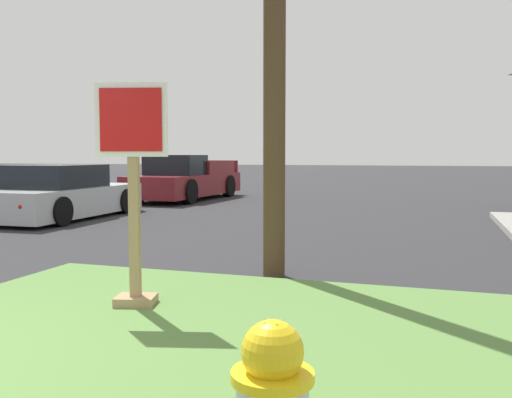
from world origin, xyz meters
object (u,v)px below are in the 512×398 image
parked_sedan_silver (62,195)px  stop_sign (134,203)px  pickup_truck_maroon (185,181)px  manhole_cover (1,302)px

parked_sedan_silver → stop_sign: bearing=-48.1°
stop_sign → parked_sedan_silver: bearing=131.9°
parked_sedan_silver → pickup_truck_maroon: (0.40, 5.81, 0.07)m
stop_sign → manhole_cover: (-1.47, -0.10, -1.03)m
manhole_cover → parked_sedan_silver: 7.61m
stop_sign → parked_sedan_silver: 8.42m
stop_sign → pickup_truck_maroon: bearing=113.4°
stop_sign → pickup_truck_maroon: 13.16m
stop_sign → manhole_cover: size_ratio=2.91×
stop_sign → parked_sedan_silver: stop_sign is taller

